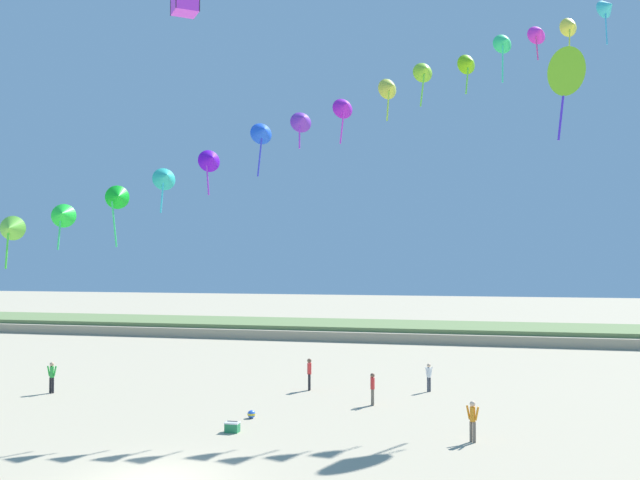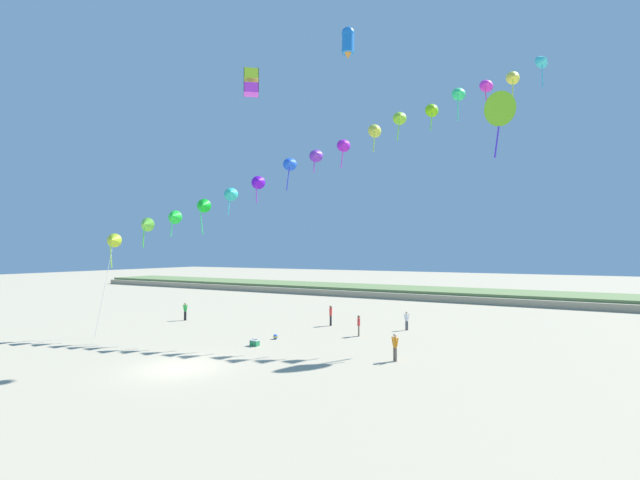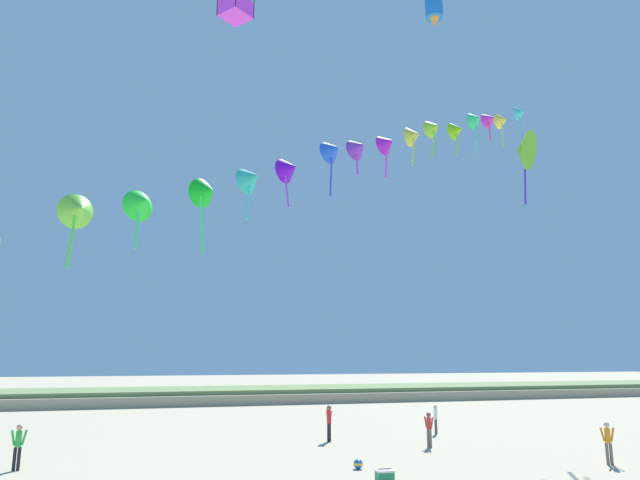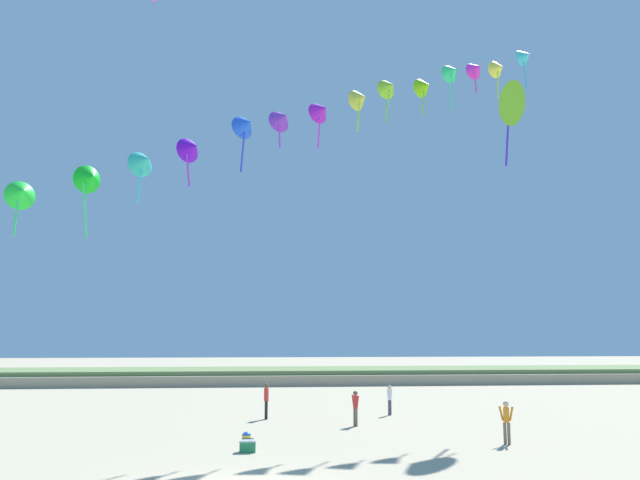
# 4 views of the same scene
# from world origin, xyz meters

# --- Properties ---
(dune_ridge) EXTENTS (120.00, 10.72, 1.23)m
(dune_ridge) POSITION_xyz_m (0.00, 43.36, 0.61)
(dune_ridge) COLOR tan
(dune_ridge) RESTS_ON ground
(person_near_right) EXTENTS (0.30, 0.53, 1.58)m
(person_near_right) POSITION_xyz_m (5.12, 12.93, 0.91)
(person_near_right) COLOR #726656
(person_near_right) RESTS_ON ground
(person_mid_center) EXTENTS (0.24, 0.61, 1.74)m
(person_mid_center) POSITION_xyz_m (1.14, 15.98, 1.00)
(person_mid_center) COLOR black
(person_mid_center) RESTS_ON ground
(person_far_left) EXTENTS (0.54, 0.32, 1.61)m
(person_far_left) POSITION_xyz_m (9.97, 7.10, 0.93)
(person_far_left) COLOR #726656
(person_far_left) RESTS_ON ground
(person_far_right) EXTENTS (0.41, 0.45, 1.53)m
(person_far_right) POSITION_xyz_m (7.56, 17.09, 0.88)
(person_far_right) COLOR #474C56
(person_far_right) RESTS_ON ground
(kite_banner_string) EXTENTS (30.99, 19.31, 22.52)m
(kite_banner_string) POSITION_xyz_m (2.80, 13.03, 14.62)
(kite_banner_string) COLOR #B3D427
(large_kite_low_lead) EXTENTS (2.94, 2.71, 5.05)m
(large_kite_low_lead) POSITION_xyz_m (14.60, 17.35, 17.17)
(large_kite_low_lead) COLOR #6DC221
(beach_cooler) EXTENTS (0.58, 0.41, 0.46)m
(beach_cooler) POSITION_xyz_m (0.25, 6.43, 0.21)
(beach_cooler) COLOR #23844C
(beach_cooler) RESTS_ON ground
(beach_ball) EXTENTS (0.36, 0.36, 0.36)m
(beach_ball) POSITION_xyz_m (0.21, 8.98, 0.18)
(beach_ball) COLOR blue
(beach_ball) RESTS_ON ground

